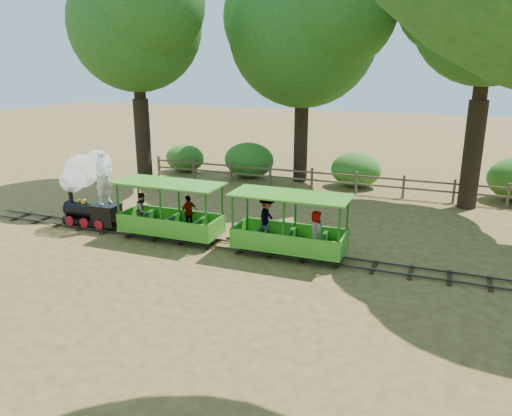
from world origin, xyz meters
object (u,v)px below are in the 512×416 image
(carriage_front, at_px, (168,217))
(carriage_rear, at_px, (286,229))
(locomotive, at_px, (88,183))
(fence, at_px, (334,179))

(carriage_front, distance_m, carriage_rear, 4.00)
(locomotive, xyz_separation_m, carriage_rear, (7.19, 0.00, -0.78))
(carriage_front, bearing_deg, carriage_rear, 1.23)
(carriage_front, xyz_separation_m, carriage_rear, (4.00, 0.09, 0.06))
(locomotive, bearing_deg, carriage_front, -1.52)
(fence, bearing_deg, carriage_rear, -87.42)
(carriage_rear, bearing_deg, carriage_front, -178.77)
(locomotive, distance_m, carriage_rear, 7.23)
(locomotive, relative_size, fence, 0.15)
(locomotive, bearing_deg, carriage_rear, 0.01)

